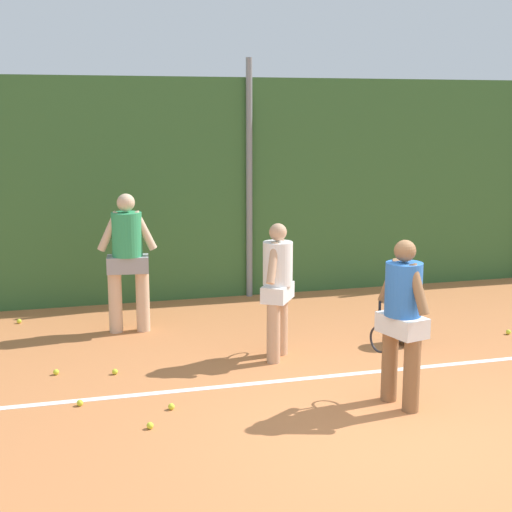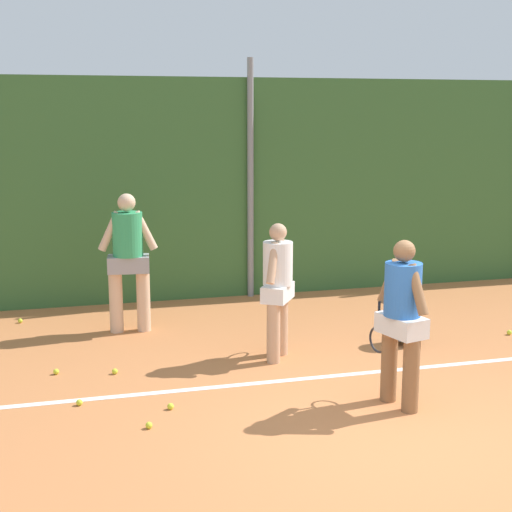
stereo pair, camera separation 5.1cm
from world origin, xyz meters
The scene contains 15 objects.
ground_plane centered at (0.00, 1.68, 0.00)m, with size 26.68×26.68×0.00m, color #C67542.
hedge_fence_backdrop centered at (0.00, 5.71, 1.74)m, with size 17.34×0.25×3.48m, color #386633.
fence_post_center centered at (0.00, 5.54, 1.89)m, with size 0.10×0.10×3.77m, color gray.
court_baseline_paint centered at (0.00, 1.66, 0.00)m, with size 12.67×0.10×0.01m, color white.
player_foreground_near centered at (0.31, 0.69, 0.96)m, with size 0.41×0.76×1.72m.
player_midcourt centered at (-0.46, 2.44, 0.93)m, with size 0.51×0.69×1.66m.
player_backcourt_far centered at (-2.08, 4.05, 1.06)m, with size 0.79×0.40×1.89m.
ball_hopper centered at (1.29, 2.54, 0.29)m, with size 0.36×0.36×0.51m.
tennis_ball_0 centered at (-2.42, 2.37, 0.03)m, with size 0.07×0.07×0.07m, color #CCDB33.
tennis_ball_3 centered at (-2.22, 0.77, 0.03)m, with size 0.07×0.07×0.07m, color #CCDB33.
tennis_ball_5 centered at (-3.07, 2.53, 0.03)m, with size 0.07×0.07×0.07m, color #CCDB33.
tennis_ball_6 centered at (-3.56, 4.84, 0.03)m, with size 0.07×0.07×0.07m, color #CCDB33.
tennis_ball_7 centered at (2.83, 2.56, 0.03)m, with size 0.07×0.07×0.07m, color #CCDB33.
tennis_ball_8 centered at (-1.96, 1.18, 0.03)m, with size 0.07×0.07×0.07m, color #CCDB33.
tennis_ball_9 centered at (-2.84, 1.52, 0.03)m, with size 0.07×0.07×0.07m, color #CCDB33.
Camera 1 is at (-2.99, -5.87, 2.96)m, focal length 52.30 mm.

